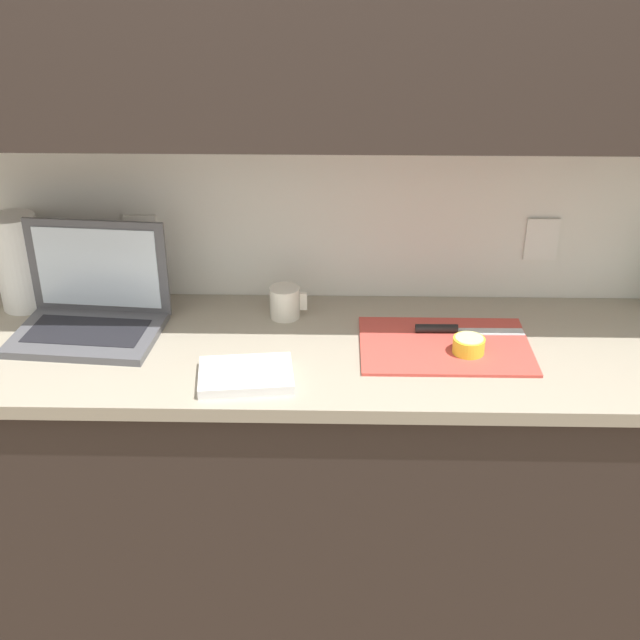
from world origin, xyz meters
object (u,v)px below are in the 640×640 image
(laptop, at_px, (92,307))
(knife, at_px, (451,329))
(measuring_cup, at_px, (285,302))
(cutting_board, at_px, (445,346))
(lemon_half_cut, at_px, (469,345))
(paper_towel_roll, at_px, (19,262))

(laptop, distance_m, knife, 0.94)
(laptop, distance_m, measuring_cup, 0.51)
(laptop, distance_m, cutting_board, 0.92)
(knife, bearing_deg, lemon_half_cut, -74.57)
(lemon_half_cut, relative_size, measuring_cup, 0.78)
(cutting_board, bearing_deg, lemon_half_cut, -37.70)
(cutting_board, xyz_separation_m, knife, (0.02, 0.07, 0.01))
(cutting_board, distance_m, lemon_half_cut, 0.07)
(cutting_board, bearing_deg, laptop, 175.05)
(cutting_board, bearing_deg, measuring_cup, 158.75)
(laptop, xyz_separation_m, lemon_half_cut, (0.97, -0.12, -0.04))
(laptop, xyz_separation_m, paper_towel_roll, (-0.23, 0.13, 0.07))
(cutting_board, distance_m, knife, 0.07)
(lemon_half_cut, relative_size, paper_towel_roll, 0.30)
(cutting_board, relative_size, paper_towel_roll, 1.61)
(knife, bearing_deg, laptop, 178.54)
(lemon_half_cut, height_order, measuring_cup, measuring_cup)
(lemon_half_cut, xyz_separation_m, paper_towel_roll, (-1.19, 0.25, 0.10))
(paper_towel_roll, bearing_deg, measuring_cup, -3.84)
(knife, xyz_separation_m, paper_towel_roll, (-1.16, 0.14, 0.12))
(cutting_board, distance_m, paper_towel_roll, 1.17)
(lemon_half_cut, bearing_deg, knife, 106.07)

